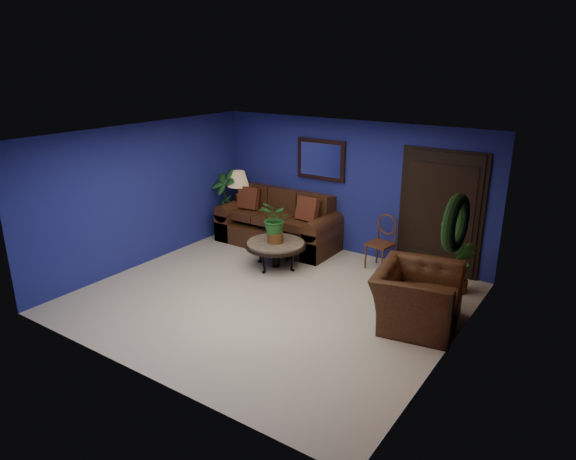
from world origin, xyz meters
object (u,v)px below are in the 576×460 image
Objects in this scene: sofa at (280,227)px; end_table at (239,214)px; coffee_table at (276,245)px; side_chair at (383,238)px; table_lamp at (238,185)px; armchair at (417,297)px.

end_table is at bearing -177.67° from sofa.
coffee_table is 1.89m from side_chair.
coffee_table is 1.12× the size of side_chair.
table_lamp reaches higher than end_table.
coffee_table is at bearing -30.92° from table_lamp.
table_lamp is (-1.63, 0.98, 0.67)m from coffee_table.
side_chair reaches higher than coffee_table.
sofa is 1.02m from end_table.
table_lamp is at bearing -177.67° from sofa.
side_chair reaches higher than armchair.
sofa is 1.24m from table_lamp.
side_chair is 0.76× the size of armchair.
coffee_table is 1.63× the size of end_table.
sofa is at bearing 121.19° from coffee_table.
table_lamp is at bearing -26.57° from end_table.
sofa is 2.19m from side_chair.
armchair is (2.82, -0.58, 0.00)m from coffee_table.
end_table is (-1.63, 0.98, 0.06)m from coffee_table.
sofa is 2.24× the size of coffee_table.
armchair is at bearing -19.25° from table_lamp.
end_table is at bearing 149.08° from coffee_table.
sofa is at bearing -169.41° from side_chair.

